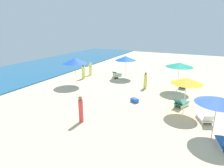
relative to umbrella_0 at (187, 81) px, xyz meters
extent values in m
cylinder|color=silver|center=(0.00, 0.00, -1.23)|extent=(0.05, 0.05, 2.08)
cone|color=gold|center=(0.00, 0.00, 0.00)|extent=(2.06, 2.06, 0.38)
cube|color=silver|center=(0.90, 0.00, -2.13)|extent=(1.01, 0.47, 0.26)
cube|color=silver|center=(1.11, 0.49, -2.13)|extent=(1.01, 0.47, 0.26)
cube|color=#287465|center=(1.01, 0.24, -1.98)|extent=(1.35, 1.05, 0.06)
cube|color=#287465|center=(0.50, 0.46, -1.76)|extent=(0.60, 0.70, 0.45)
cube|color=silver|center=(-0.64, -1.55, -2.17)|extent=(1.13, 0.50, 0.19)
cube|color=silver|center=(-0.84, -1.06, -2.17)|extent=(1.13, 0.50, 0.19)
cube|color=white|center=(-0.74, -1.30, -2.04)|extent=(1.48, 1.09, 0.06)
cube|color=white|center=(-1.31, -1.54, -1.81)|extent=(0.50, 0.67, 0.49)
cylinder|color=silver|center=(2.02, 10.55, -1.17)|extent=(0.05, 0.05, 2.19)
cone|color=blue|center=(2.02, 10.55, 0.19)|extent=(2.42, 2.42, 0.52)
cylinder|color=silver|center=(4.67, 1.11, -1.16)|extent=(0.05, 0.05, 2.22)
cone|color=#11886B|center=(4.67, 1.11, 0.15)|extent=(2.42, 2.42, 0.38)
cube|color=silver|center=(5.98, 0.46, -2.16)|extent=(1.16, 0.05, 0.20)
cube|color=silver|center=(5.97, 1.02, -2.16)|extent=(1.16, 0.05, 0.20)
cube|color=#183CA5|center=(5.98, 0.74, -2.03)|extent=(1.30, 0.67, 0.06)
cube|color=#183CA5|center=(5.38, 0.74, -1.82)|extent=(0.43, 0.64, 0.45)
cylinder|color=silver|center=(6.66, 7.11, -1.26)|extent=(0.05, 0.05, 2.02)
cone|color=blue|center=(6.66, 7.11, -0.01)|extent=(2.34, 2.34, 0.49)
cube|color=silver|center=(6.74, 7.88, -2.15)|extent=(1.01, 0.24, 0.23)
cube|color=silver|center=(6.84, 8.39, -2.15)|extent=(1.01, 0.24, 0.23)
cube|color=#2F6E59|center=(6.79, 8.13, -2.01)|extent=(1.23, 0.82, 0.06)
cube|color=#2F6E59|center=(6.28, 8.23, -1.80)|extent=(0.39, 0.63, 0.44)
cube|color=silver|center=(6.37, 7.91, -2.16)|extent=(1.03, 0.62, 0.21)
cube|color=silver|center=(6.11, 8.34, -2.16)|extent=(1.03, 0.62, 0.21)
cube|color=white|center=(6.24, 8.13, -2.02)|extent=(1.42, 1.17, 0.06)
cube|color=white|center=(5.72, 7.82, -1.80)|extent=(0.59, 0.67, 0.48)
cylinder|color=silver|center=(-2.49, -1.76, -1.31)|extent=(0.05, 0.05, 1.92)
cone|color=blue|center=(-2.49, -1.76, -0.16)|extent=(2.24, 2.24, 0.37)
cube|color=silver|center=(-3.32, -2.06, -2.17)|extent=(1.08, 0.31, 0.19)
cylinder|color=#F1ED65|center=(6.00, 11.37, -1.57)|extent=(0.38, 0.38, 1.39)
sphere|color=beige|center=(6.00, 11.37, -0.78)|extent=(0.22, 0.22, 0.22)
cylinder|color=#E9F46B|center=(4.29, 11.20, -1.58)|extent=(0.50, 0.50, 1.37)
sphere|color=#8A6249|center=(4.29, 11.20, -0.78)|extent=(0.25, 0.25, 0.25)
cylinder|color=#E34548|center=(-4.27, 5.54, -1.53)|extent=(0.37, 0.37, 1.47)
sphere|color=#9A6F48|center=(-4.27, 5.54, -0.68)|extent=(0.25, 0.25, 0.25)
cylinder|color=#E3DE63|center=(4.00, 3.95, -1.59)|extent=(0.46, 0.46, 1.35)
sphere|color=#9A654C|center=(4.00, 3.95, -0.81)|extent=(0.22, 0.22, 0.22)
cube|color=blue|center=(0.23, 3.66, -2.11)|extent=(0.59, 0.69, 0.31)
camera|label=1|loc=(-13.10, -0.95, 3.50)|focal=30.82mm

